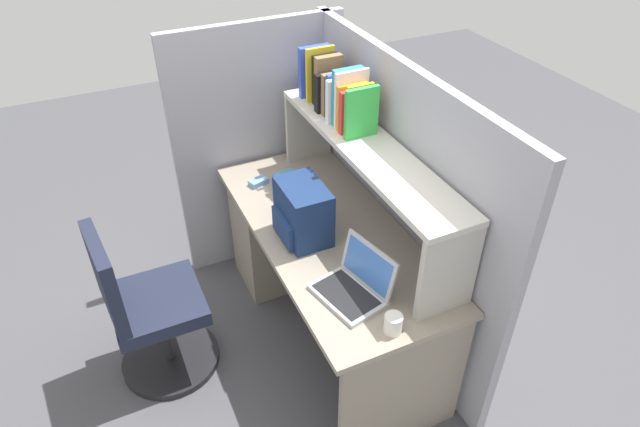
{
  "coord_description": "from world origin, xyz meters",
  "views": [
    {
      "loc": [
        1.99,
        -0.97,
        2.48
      ],
      "look_at": [
        0.0,
        -0.05,
        0.85
      ],
      "focal_mm": 31.2,
      "sensor_mm": 36.0,
      "label": 1
    }
  ],
  "objects": [
    {
      "name": "overhead_hutch",
      "position": [
        0.0,
        0.2,
        1.08
      ],
      "size": [
        1.44,
        0.28,
        0.45
      ],
      "color": "#BCB7AC",
      "rests_on": "desk"
    },
    {
      "name": "paper_cup",
      "position": [
        0.71,
        -0.05,
        0.77
      ],
      "size": [
        0.08,
        0.08,
        0.09
      ],
      "primitive_type": "cylinder",
      "color": "white",
      "rests_on": "desk"
    },
    {
      "name": "tissue_box",
      "position": [
        -0.37,
        -0.04,
        0.78
      ],
      "size": [
        0.23,
        0.15,
        0.1
      ],
      "primitive_type": "cube",
      "rotation": [
        0.0,
        0.0,
        0.13
      ],
      "color": "teal",
      "rests_on": "desk"
    },
    {
      "name": "laptop",
      "position": [
        0.45,
        -0.09,
        0.78
      ],
      "size": [
        0.36,
        0.32,
        0.22
      ],
      "color": "#B7BABF",
      "rests_on": "desk"
    },
    {
      "name": "office_chair",
      "position": [
        -0.14,
        -0.94,
        0.39
      ],
      "size": [
        0.52,
        0.52,
        0.93
      ],
      "rotation": [
        0.0,
        0.0,
        3.24
      ],
      "color": "black",
      "rests_on": "ground_plane"
    },
    {
      "name": "reference_books_on_shelf",
      "position": [
        -0.35,
        0.2,
        1.31
      ],
      "size": [
        0.55,
        0.19,
        0.29
      ],
      "color": "blue",
      "rests_on": "overhead_hutch"
    },
    {
      "name": "cubicle_partition_rear",
      "position": [
        0.0,
        0.38,
        0.78
      ],
      "size": [
        1.84,
        0.05,
        1.55
      ],
      "primitive_type": "cube",
      "color": "#9E9EA8",
      "rests_on": "ground_plane"
    },
    {
      "name": "desk",
      "position": [
        -0.39,
        0.0,
        0.4
      ],
      "size": [
        1.6,
        0.7,
        0.73
      ],
      "color": "gray",
      "rests_on": "ground_plane"
    },
    {
      "name": "ground_plane",
      "position": [
        0.0,
        0.0,
        0.0
      ],
      "size": [
        8.0,
        8.0,
        0.0
      ],
      "primitive_type": "plane",
      "color": "#4C4C51"
    },
    {
      "name": "cubicle_partition_left",
      "position": [
        -0.85,
        -0.05,
        0.78
      ],
      "size": [
        0.05,
        1.06,
        1.55
      ],
      "primitive_type": "cube",
      "color": "#9E9EA8",
      "rests_on": "ground_plane"
    },
    {
      "name": "computer_mouse",
      "position": [
        -0.55,
        -0.18,
        0.75
      ],
      "size": [
        0.09,
        0.12,
        0.03
      ],
      "primitive_type": "cube",
      "rotation": [
        0.0,
        0.0,
        0.31
      ],
      "color": "#7299C6",
      "rests_on": "desk"
    },
    {
      "name": "backpack",
      "position": [
        -0.02,
        -0.14,
        0.87
      ],
      "size": [
        0.3,
        0.23,
        0.29
      ],
      "color": "navy",
      "rests_on": "desk"
    }
  ]
}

